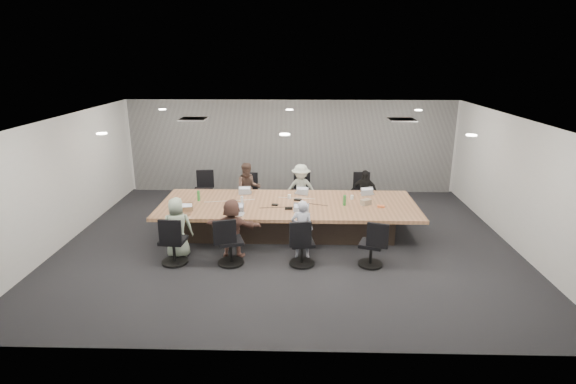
{
  "coord_description": "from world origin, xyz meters",
  "views": [
    {
      "loc": [
        0.26,
        -9.5,
        4.09
      ],
      "look_at": [
        0.0,
        0.4,
        1.05
      ],
      "focal_mm": 28.0,
      "sensor_mm": 36.0,
      "label": 1
    }
  ],
  "objects_px": {
    "chair_2": "(301,195)",
    "person_3": "(364,192)",
    "canvas_bag": "(366,202)",
    "laptop_4": "(183,214)",
    "chair_0": "(203,193)",
    "chair_5": "(230,245)",
    "chair_6": "(302,246)",
    "snack_packet": "(381,206)",
    "conference_table": "(288,217)",
    "laptop_3": "(367,194)",
    "person_1": "(248,189)",
    "person_6": "(302,229)",
    "bottle_green_left": "(199,196)",
    "person_5": "(232,228)",
    "chair_7": "(371,248)",
    "bottle_green_right": "(345,200)",
    "laptop_6": "(302,215)",
    "person_4": "(177,227)",
    "laptop_1": "(246,193)",
    "laptop_5": "(236,214)",
    "chair_4": "(174,244)",
    "chair_1": "(250,196)",
    "bottle_clear": "(242,200)",
    "stapler": "(289,208)",
    "person_2": "(301,189)",
    "mug_brown": "(171,206)"
  },
  "relations": [
    {
      "from": "person_4",
      "to": "canvas_bag",
      "type": "height_order",
      "value": "person_4"
    },
    {
      "from": "canvas_bag",
      "to": "laptop_4",
      "type": "bearing_deg",
      "value": -169.68
    },
    {
      "from": "chair_7",
      "to": "person_4",
      "type": "distance_m",
      "value": 4.01
    },
    {
      "from": "chair_5",
      "to": "laptop_6",
      "type": "bearing_deg",
      "value": 14.62
    },
    {
      "from": "person_3",
      "to": "laptop_4",
      "type": "xyz_separation_m",
      "value": [
        -4.24,
        -2.15,
        0.14
      ]
    },
    {
      "from": "chair_7",
      "to": "bottle_green_right",
      "type": "relative_size",
      "value": 3.13
    },
    {
      "from": "conference_table",
      "to": "person_4",
      "type": "height_order",
      "value": "person_4"
    },
    {
      "from": "person_5",
      "to": "bottle_green_left",
      "type": "xyz_separation_m",
      "value": [
        -1.02,
        1.49,
        0.23
      ]
    },
    {
      "from": "bottle_green_right",
      "to": "conference_table",
      "type": "bearing_deg",
      "value": 175.31
    },
    {
      "from": "laptop_3",
      "to": "laptop_6",
      "type": "distance_m",
      "value": 2.29
    },
    {
      "from": "person_6",
      "to": "bottle_green_left",
      "type": "bearing_deg",
      "value": -27.62
    },
    {
      "from": "chair_5",
      "to": "bottle_clear",
      "type": "relative_size",
      "value": 4.14
    },
    {
      "from": "chair_0",
      "to": "chair_4",
      "type": "xyz_separation_m",
      "value": [
        0.1,
        -3.4,
        -0.02
      ]
    },
    {
      "from": "person_2",
      "to": "mug_brown",
      "type": "distance_m",
      "value": 3.43
    },
    {
      "from": "chair_1",
      "to": "person_1",
      "type": "bearing_deg",
      "value": 90.91
    },
    {
      "from": "chair_7",
      "to": "bottle_green_left",
      "type": "bearing_deg",
      "value": 174.14
    },
    {
      "from": "chair_4",
      "to": "bottle_green_right",
      "type": "bearing_deg",
      "value": 28.89
    },
    {
      "from": "laptop_1",
      "to": "canvas_bag",
      "type": "relative_size",
      "value": 1.25
    },
    {
      "from": "conference_table",
      "to": "stapler",
      "type": "distance_m",
      "value": 0.58
    },
    {
      "from": "conference_table",
      "to": "person_6",
      "type": "bearing_deg",
      "value": -76.49
    },
    {
      "from": "chair_6",
      "to": "canvas_bag",
      "type": "xyz_separation_m",
      "value": [
        1.49,
        1.64,
        0.4
      ]
    },
    {
      "from": "chair_2",
      "to": "person_3",
      "type": "xyz_separation_m",
      "value": [
        1.66,
        -0.35,
        0.19
      ]
    },
    {
      "from": "chair_2",
      "to": "chair_4",
      "type": "xyz_separation_m",
      "value": [
        -2.58,
        -3.4,
        -0.0
      ]
    },
    {
      "from": "chair_1",
      "to": "bottle_green_right",
      "type": "xyz_separation_m",
      "value": [
        2.4,
        -1.81,
        0.48
      ]
    },
    {
      "from": "chair_4",
      "to": "chair_2",
      "type": "bearing_deg",
      "value": 57.76
    },
    {
      "from": "laptop_6",
      "to": "bottle_green_right",
      "type": "bearing_deg",
      "value": 41.28
    },
    {
      "from": "chair_5",
      "to": "chair_6",
      "type": "bearing_deg",
      "value": -17.24
    },
    {
      "from": "laptop_5",
      "to": "chair_0",
      "type": "bearing_deg",
      "value": 121.65
    },
    {
      "from": "chair_0",
      "to": "chair_5",
      "type": "height_order",
      "value": "chair_0"
    },
    {
      "from": "conference_table",
      "to": "laptop_3",
      "type": "xyz_separation_m",
      "value": [
        1.97,
        0.8,
        0.35
      ]
    },
    {
      "from": "chair_0",
      "to": "person_5",
      "type": "height_order",
      "value": "person_5"
    },
    {
      "from": "conference_table",
      "to": "chair_7",
      "type": "height_order",
      "value": "chair_7"
    },
    {
      "from": "stapler",
      "to": "canvas_bag",
      "type": "height_order",
      "value": "canvas_bag"
    },
    {
      "from": "laptop_1",
      "to": "laptop_5",
      "type": "height_order",
      "value": "same"
    },
    {
      "from": "bottle_clear",
      "to": "person_5",
      "type": "bearing_deg",
      "value": -92.39
    },
    {
      "from": "laptop_1",
      "to": "stapler",
      "type": "height_order",
      "value": "stapler"
    },
    {
      "from": "person_1",
      "to": "laptop_3",
      "type": "distance_m",
      "value": 3.11
    },
    {
      "from": "chair_4",
      "to": "bottle_clear",
      "type": "xyz_separation_m",
      "value": [
        1.2,
        1.59,
        0.42
      ]
    },
    {
      "from": "chair_7",
      "to": "person_2",
      "type": "distance_m",
      "value": 3.37
    },
    {
      "from": "chair_4",
      "to": "bottle_clear",
      "type": "relative_size",
      "value": 4.14
    },
    {
      "from": "chair_6",
      "to": "snack_packet",
      "type": "bearing_deg",
      "value": 30.08
    },
    {
      "from": "chair_0",
      "to": "stapler",
      "type": "height_order",
      "value": "chair_0"
    },
    {
      "from": "laptop_6",
      "to": "chair_7",
      "type": "bearing_deg",
      "value": -26.84
    },
    {
      "from": "snack_packet",
      "to": "chair_1",
      "type": "bearing_deg",
      "value": 149.34
    },
    {
      "from": "laptop_1",
      "to": "laptop_6",
      "type": "distance_m",
      "value": 2.14
    },
    {
      "from": "chair_4",
      "to": "laptop_4",
      "type": "distance_m",
      "value": 0.96
    },
    {
      "from": "chair_2",
      "to": "person_1",
      "type": "bearing_deg",
      "value": 7.17
    },
    {
      "from": "chair_4",
      "to": "chair_7",
      "type": "height_order",
      "value": "chair_4"
    },
    {
      "from": "person_3",
      "to": "chair_1",
      "type": "bearing_deg",
      "value": -175.63
    },
    {
      "from": "chair_2",
      "to": "bottle_clear",
      "type": "distance_m",
      "value": 2.31
    }
  ]
}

